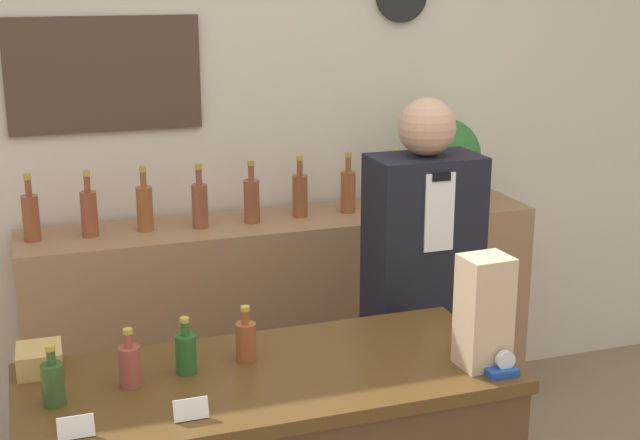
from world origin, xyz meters
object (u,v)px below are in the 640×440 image
(shopkeeper, at_px, (421,309))
(paper_bag, at_px, (484,312))
(tape_dispenser, at_px, (502,368))
(potted_plant, at_px, (444,158))

(shopkeeper, height_order, paper_bag, shopkeeper)
(shopkeeper, relative_size, tape_dispenser, 17.66)
(shopkeeper, height_order, tape_dispenser, shopkeeper)
(paper_bag, bearing_deg, tape_dispenser, -72.68)
(potted_plant, height_order, tape_dispenser, potted_plant)
(paper_bag, distance_m, tape_dispenser, 0.17)
(potted_plant, xyz_separation_m, paper_bag, (-0.57, -1.41, -0.14))
(potted_plant, bearing_deg, shopkeeper, -121.69)
(potted_plant, xyz_separation_m, tape_dispenser, (-0.55, -1.49, -0.28))
(potted_plant, bearing_deg, tape_dispenser, -110.29)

